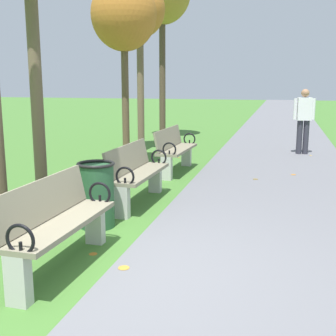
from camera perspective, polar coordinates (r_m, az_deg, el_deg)
ground_plane at (r=4.52m, az=-7.45°, el=-12.87°), size 80.00×80.00×0.00m
paved_walkway at (r=21.89m, az=14.52°, el=6.15°), size 3.04×44.00×0.02m
park_bench_1 at (r=4.45m, az=-14.27°, el=-6.83°), size 0.50×1.61×0.90m
park_bench_2 at (r=6.61m, az=-4.09°, el=-0.58°), size 0.51×1.61×0.90m
park_bench_3 at (r=8.89m, az=0.89°, el=2.52°), size 0.54×1.62×0.90m
tree_3 at (r=9.52m, az=-5.77°, el=19.04°), size 1.35×1.35×3.91m
tree_4 at (r=11.69m, az=-3.71°, el=19.51°), size 1.28×1.28×4.30m
pedestrian_walking at (r=11.51m, az=17.25°, el=6.24°), size 0.52×0.27×1.62m
trash_bin at (r=5.64m, az=-9.26°, el=-3.43°), size 0.48×0.48×0.84m
scattered_leaves at (r=5.63m, az=-0.54°, el=-7.68°), size 4.76×9.41×0.02m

